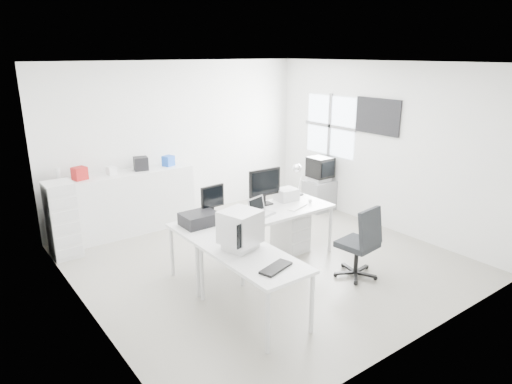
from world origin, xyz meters
TOP-DOWN VIEW (x-y plane):
  - floor at (0.00, 0.00)m, footprint 5.00×5.00m
  - ceiling at (0.00, 0.00)m, footprint 5.00×5.00m
  - back_wall at (0.00, 2.50)m, footprint 5.00×0.02m
  - left_wall at (-2.50, 0.00)m, footprint 0.02×5.00m
  - right_wall at (2.50, 0.00)m, footprint 0.02×5.00m
  - window at (2.48, 1.20)m, footprint 0.02×1.20m
  - wall_picture at (2.47, 0.10)m, footprint 0.04×0.90m
  - main_desk at (-0.14, 0.02)m, footprint 2.40×0.80m
  - side_desk at (-0.99, -1.08)m, footprint 0.70×1.40m
  - drawer_pedestal at (0.56, 0.07)m, footprint 0.40×0.50m
  - inkjet_printer at (-0.99, 0.12)m, footprint 0.46×0.36m
  - lcd_monitor_small at (-0.69, 0.27)m, footprint 0.38×0.24m
  - lcd_monitor_large at (0.21, 0.27)m, footprint 0.54×0.24m
  - laptop at (-0.09, -0.08)m, footprint 0.36×0.37m
  - white_keyboard at (0.51, -0.13)m, footprint 0.39×0.23m
  - white_mouse at (0.81, -0.08)m, footprint 0.06×0.06m
  - laser_printer at (0.61, 0.24)m, footprint 0.33×0.28m
  - desk_lamp at (0.96, 0.32)m, footprint 0.16×0.16m
  - crt_monitor at (-0.99, -0.83)m, footprint 0.46×0.46m
  - black_keyboard at (-0.99, -1.48)m, footprint 0.43×0.27m
  - office_chair at (0.70, -1.13)m, footprint 0.66×0.66m
  - tv_cabinet at (2.22, 1.15)m, footprint 0.53×0.44m
  - crt_tv at (2.22, 1.15)m, footprint 0.50×0.48m
  - sideboard at (-1.08, 2.24)m, footprint 2.08×0.52m
  - clutter_box_a at (-1.88, 2.24)m, footprint 0.23×0.22m
  - clutter_box_b at (-1.38, 2.24)m, footprint 0.15×0.14m
  - clutter_box_c at (-0.88, 2.24)m, footprint 0.26×0.25m
  - clutter_box_d at (-0.38, 2.24)m, footprint 0.22×0.21m
  - clutter_bottle at (-2.18, 2.28)m, footprint 0.07×0.07m
  - filing_cabinet at (-2.28, 1.92)m, footprint 0.40×0.47m

SIDE VIEW (x-z plane):
  - floor at x=0.00m, z-range -0.01..0.01m
  - tv_cabinet at x=2.22m, z-range 0.00..0.58m
  - drawer_pedestal at x=0.56m, z-range 0.00..0.60m
  - main_desk at x=-0.14m, z-range 0.00..0.75m
  - side_desk at x=-0.99m, z-range 0.00..0.75m
  - office_chair at x=0.70m, z-range 0.00..1.03m
  - sideboard at x=-1.08m, z-range 0.00..1.04m
  - filing_cabinet at x=-2.28m, z-range 0.00..1.13m
  - white_keyboard at x=0.51m, z-range 0.75..0.77m
  - black_keyboard at x=-0.99m, z-range 0.75..0.78m
  - white_mouse at x=0.81m, z-range 0.75..0.81m
  - crt_tv at x=2.22m, z-range 0.58..1.03m
  - inkjet_printer at x=-0.99m, z-range 0.75..0.91m
  - laser_printer at x=0.61m, z-range 0.75..0.93m
  - laptop at x=-0.09m, z-range 0.75..0.95m
  - crt_monitor at x=-0.99m, z-range 0.75..1.18m
  - desk_lamp at x=0.96m, z-range 0.75..1.20m
  - lcd_monitor_small at x=-0.69m, z-range 0.75..1.21m
  - lcd_monitor_large at x=0.21m, z-range 0.75..1.30m
  - clutter_box_b at x=-1.38m, z-range 1.04..1.18m
  - clutter_box_d at x=-0.38m, z-range 1.04..1.22m
  - clutter_box_a at x=-1.88m, z-range 1.04..1.24m
  - clutter_bottle at x=-2.18m, z-range 1.04..1.26m
  - clutter_box_c at x=-0.88m, z-range 1.04..1.26m
  - back_wall at x=0.00m, z-range 0.00..2.80m
  - left_wall at x=-2.50m, z-range 0.00..2.80m
  - right_wall at x=2.50m, z-range 0.00..2.80m
  - window at x=2.48m, z-range 1.05..2.15m
  - wall_picture at x=2.47m, z-range 1.60..2.20m
  - ceiling at x=0.00m, z-range 2.79..2.80m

